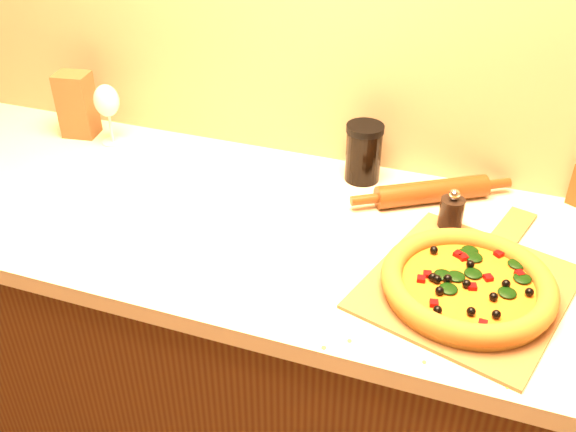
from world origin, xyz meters
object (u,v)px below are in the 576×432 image
Objects in this scene: pizza_peel at (470,283)px; wine_glass at (107,102)px; pepper_grinder at (451,213)px; dark_jar at (364,152)px; rolling_pin at (432,192)px; pizza at (468,284)px.

pizza_peel is 3.36× the size of wine_glass.
pepper_grinder reaches higher than pizza_peel.
pizza_peel is 0.44m from dark_jar.
pizza_peel is 0.20m from pepper_grinder.
rolling_pin is at bearing 119.53° from pepper_grinder.
pepper_grinder is at bearing -60.47° from rolling_pin.
pepper_grinder is 0.11m from rolling_pin.
pepper_grinder is 0.68× the size of dark_jar.
wine_glass reaches higher than dark_jar.
dark_jar is at bearing 3.11° from wine_glass.
pizza_peel is 0.30m from rolling_pin.
pizza_peel is 1.62× the size of rolling_pin.
pizza_peel is 3.84× the size of dark_jar.
pizza is 0.95× the size of rolling_pin.
rolling_pin is 0.86m from wine_glass.
pizza and rolling_pin have the same top height.
pizza is (-0.00, -0.03, 0.02)m from pizza_peel.
rolling_pin is 2.08× the size of wine_glass.
rolling_pin is 0.19m from dark_jar.
pizza_peel is at bearing -70.17° from pepper_grinder.
pizza_peel is at bearing 82.94° from pizza.
wine_glass is (-0.86, 0.01, 0.09)m from rolling_pin.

